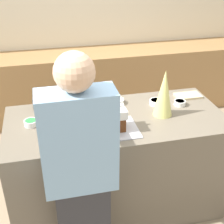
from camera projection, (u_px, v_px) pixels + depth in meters
ground_plane at (116, 202)px, 2.95m from camera, size 12.00×12.00×0.00m
wall_back at (79, 16)px, 4.17m from camera, size 8.00×0.05×2.60m
back_cabinet_block at (85, 84)px, 4.30m from camera, size 6.00×0.60×0.89m
kitchen_island at (116, 163)px, 2.73m from camera, size 1.77×0.81×0.92m
baking_tray at (112, 129)px, 2.35m from camera, size 0.39×0.33×0.01m
gingerbread_house at (112, 118)px, 2.31m from camera, size 0.20×0.15×0.24m
decorative_tree at (164, 93)px, 2.47m from camera, size 0.16×0.16×0.39m
candy_bowl_front_corner at (156, 102)px, 2.71m from camera, size 0.11×0.11×0.04m
candy_bowl_near_tray_right at (180, 103)px, 2.70m from camera, size 0.10×0.10×0.04m
candy_bowl_far_left at (117, 101)px, 2.73m from camera, size 0.13×0.13×0.04m
candy_bowl_behind_tray at (62, 106)px, 2.65m from camera, size 0.12×0.12×0.04m
candy_bowl_beside_tree at (31, 123)px, 2.40m from camera, size 0.11×0.11×0.04m
cookbook at (188, 96)px, 2.85m from camera, size 0.23×0.14×0.02m
mug at (37, 104)px, 2.63m from camera, size 0.07×0.07×0.09m
person at (81, 178)px, 1.95m from camera, size 0.44×0.55×1.69m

